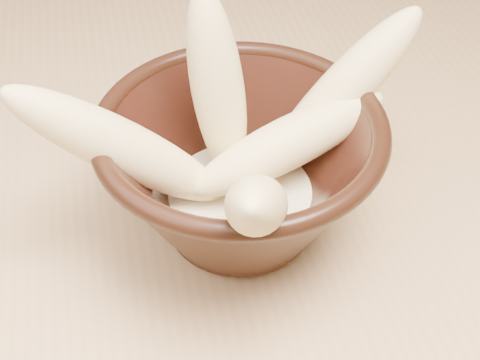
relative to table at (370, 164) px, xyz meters
name	(u,v)px	position (x,y,z in m)	size (l,w,h in m)	color
table	(370,164)	(0.00, 0.00, 0.00)	(1.20, 0.80, 0.75)	tan
bowl	(240,170)	(-0.18, -0.14, 0.15)	(0.23, 0.23, 0.12)	black
milk_puddle	(240,197)	(-0.18, -0.14, 0.12)	(0.13, 0.13, 0.02)	beige
banana_upright	(218,88)	(-0.19, -0.10, 0.20)	(0.04, 0.04, 0.16)	#F0D38E
banana_left	(123,148)	(-0.27, -0.13, 0.19)	(0.04, 0.04, 0.19)	#F0D38E
banana_right	(339,96)	(-0.09, -0.11, 0.19)	(0.04, 0.04, 0.18)	#F0D38E
banana_across	(289,143)	(-0.14, -0.13, 0.17)	(0.04, 0.04, 0.17)	#F0D38E
banana_front	(257,205)	(-0.19, -0.21, 0.19)	(0.04, 0.04, 0.19)	#F0D38E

